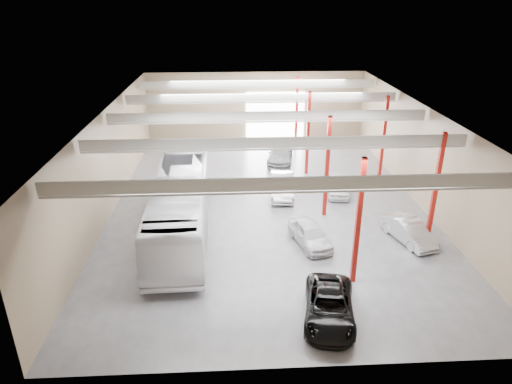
{
  "coord_description": "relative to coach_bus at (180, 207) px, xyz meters",
  "views": [
    {
      "loc": [
        -2.49,
        -30.21,
        14.15
      ],
      "look_at": [
        -0.99,
        -2.86,
        2.2
      ],
      "focal_mm": 32.0,
      "sensor_mm": 36.0,
      "label": 1
    }
  ],
  "objects": [
    {
      "name": "depot_shell",
      "position": [
        5.95,
        4.73,
        3.05
      ],
      "size": [
        22.12,
        32.12,
        7.06
      ],
      "color": "#4E4E54",
      "rests_on": "ground"
    },
    {
      "name": "car_right_far",
      "position": [
        11.32,
        5.84,
        -1.24
      ],
      "size": [
        2.12,
        4.22,
        1.38
      ],
      "primitive_type": "imported",
      "rotation": [
        0.0,
        0.0,
        -0.12
      ],
      "color": "white",
      "rests_on": "ground"
    },
    {
      "name": "car_row_c",
      "position": [
        7.7,
        13.25,
        -1.16
      ],
      "size": [
        3.02,
        5.58,
        1.54
      ],
      "primitive_type": "imported",
      "rotation": [
        0.0,
        0.0,
        -0.17
      ],
      "color": "slate",
      "rests_on": "ground"
    },
    {
      "name": "car_row_b",
      "position": [
        7.04,
        5.75,
        -1.13
      ],
      "size": [
        2.07,
        4.95,
        1.59
      ],
      "primitive_type": "imported",
      "rotation": [
        0.0,
        0.0,
        -0.08
      ],
      "color": "#AFAFB4",
      "rests_on": "ground"
    },
    {
      "name": "black_sedan",
      "position": [
        7.72,
        -8.75,
        -1.24
      ],
      "size": [
        3.15,
        5.29,
        1.38
      ],
      "primitive_type": "imported",
      "rotation": [
        0.0,
        0.0,
        -0.18
      ],
      "color": "black",
      "rests_on": "ground"
    },
    {
      "name": "car_right_near",
      "position": [
        14.12,
        -1.64,
        -1.23
      ],
      "size": [
        2.62,
        4.47,
        1.39
      ],
      "primitive_type": "imported",
      "rotation": [
        0.0,
        0.0,
        0.29
      ],
      "color": "#A8A8AD",
      "rests_on": "ground"
    },
    {
      "name": "car_row_a",
      "position": [
        7.95,
        -1.75,
        -1.23
      ],
      "size": [
        2.63,
        4.38,
        1.4
      ],
      "primitive_type": "imported",
      "rotation": [
        0.0,
        0.0,
        0.25
      ],
      "color": "silver",
      "rests_on": "ground"
    },
    {
      "name": "coach_bus",
      "position": [
        0.0,
        0.0,
        0.0
      ],
      "size": [
        3.61,
        13.94,
        3.86
      ],
      "primitive_type": "imported",
      "rotation": [
        0.0,
        0.0,
        0.03
      ],
      "color": "white",
      "rests_on": "ground"
    }
  ]
}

